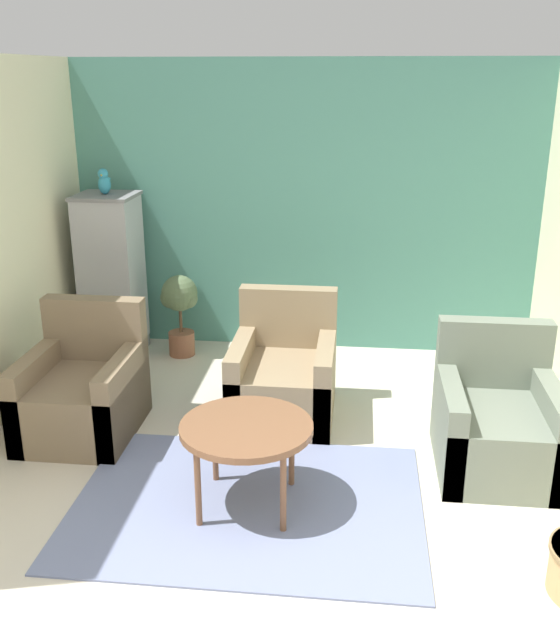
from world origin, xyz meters
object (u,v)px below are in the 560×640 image
potted_plant (180,305)px  coffee_table (246,432)px  birdcage (112,276)px  armchair_middle (284,378)px  parrot (104,182)px  armchair_left (83,393)px  armchair_right (496,426)px

potted_plant → coffee_table: bearing=-67.2°
birdcage → coffee_table: bearing=-55.6°
armchair_middle → parrot: size_ratio=4.02×
armchair_left → potted_plant: 1.52m
birdcage → potted_plant: bearing=0.9°
armchair_right → birdcage: birdcage is taller
armchair_right → birdcage: bearing=151.7°
coffee_table → armchair_left: (-1.27, 0.79, -0.20)m
birdcage → potted_plant: birdcage is taller
armchair_right → potted_plant: size_ratio=1.20×
armchair_left → potted_plant: (0.32, 1.47, 0.18)m
potted_plant → parrot: bearing=-179.2°
potted_plant → armchair_right: bearing=-33.9°
armchair_right → potted_plant: (-2.44, 1.64, 0.18)m
armchair_right → armchair_middle: size_ratio=1.00×
armchair_left → potted_plant: bearing=77.6°
armchair_left → coffee_table: bearing=-31.7°
coffee_table → armchair_middle: size_ratio=0.86×
coffee_table → armchair_left: 1.51m
armchair_right → birdcage: 3.47m
armchair_left → armchair_right: size_ratio=1.00×
birdcage → parrot: (-0.00, 0.00, 0.81)m
coffee_table → armchair_left: bearing=148.3°
armchair_middle → armchair_right: bearing=-22.3°
parrot → armchair_middle: bearing=-33.0°
armchair_middle → birdcage: (-1.62, 1.05, 0.43)m
armchair_left → parrot: parrot is taller
armchair_middle → birdcage: size_ratio=0.62×
armchair_left → birdcage: bearing=100.3°
birdcage → armchair_left: bearing=-79.7°
coffee_table → potted_plant: 2.45m
armchair_left → birdcage: (-0.27, 1.46, 0.43)m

